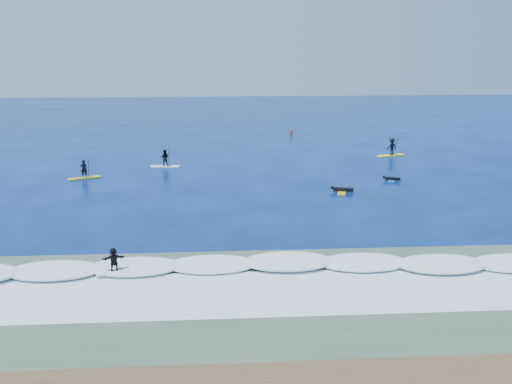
{
  "coord_description": "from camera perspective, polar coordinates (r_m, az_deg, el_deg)",
  "views": [
    {
      "loc": [
        -2.47,
        -37.61,
        11.64
      ],
      "look_at": [
        0.14,
        2.95,
        0.6
      ],
      "focal_mm": 40.0,
      "sensor_mm": 36.0,
      "label": 1
    }
  ],
  "objects": [
    {
      "name": "sup_paddler_left",
      "position": [
        50.66,
        -16.81,
        1.94
      ],
      "size": [
        2.72,
        1.68,
        1.88
      ],
      "rotation": [
        0.0,
        0.0,
        0.41
      ],
      "color": "gold",
      "rests_on": "ground"
    },
    {
      "name": "wave_surfer",
      "position": [
        29.68,
        -14.02,
        -6.76
      ],
      "size": [
        1.92,
        0.96,
        1.34
      ],
      "rotation": [
        0.0,
        0.0,
        0.26
      ],
      "color": "white",
      "rests_on": "breaking_wave"
    },
    {
      "name": "prone_paddler_far",
      "position": [
        49.17,
        13.41,
        1.24
      ],
      "size": [
        1.47,
        1.93,
        0.39
      ],
      "rotation": [
        0.0,
        0.0,
        1.27
      ],
      "color": "#1751B3",
      "rests_on": "ground"
    },
    {
      "name": "sup_paddler_right",
      "position": [
        59.49,
        13.41,
        4.32
      ],
      "size": [
        3.12,
        1.71,
        2.13
      ],
      "rotation": [
        0.0,
        0.0,
        0.33
      ],
      "color": "yellow",
      "rests_on": "ground"
    },
    {
      "name": "sup_paddler_center",
      "position": [
        53.54,
        -9.11,
        3.23
      ],
      "size": [
        2.75,
        0.94,
        1.89
      ],
      "rotation": [
        0.0,
        0.0,
        -0.1
      ],
      "color": "white",
      "rests_on": "ground"
    },
    {
      "name": "ground",
      "position": [
        39.44,
        0.07,
        -1.96
      ],
      "size": [
        160.0,
        160.0,
        0.0
      ],
      "primitive_type": "plane",
      "color": "#031548",
      "rests_on": "ground"
    },
    {
      "name": "shallow_water",
      "position": [
        26.43,
        2.1,
        -10.92
      ],
      "size": [
        90.0,
        13.0,
        0.01
      ],
      "primitive_type": "cube",
      "color": "#3A503E",
      "rests_on": "ground"
    },
    {
      "name": "marker_buoy",
      "position": [
        70.82,
        3.55,
        5.96
      ],
      "size": [
        0.29,
        0.29,
        0.69
      ],
      "rotation": [
        0.0,
        0.0,
        -0.39
      ],
      "color": "red",
      "rests_on": "ground"
    },
    {
      "name": "breaking_wave",
      "position": [
        30.06,
        1.33,
        -7.59
      ],
      "size": [
        40.0,
        6.0,
        0.3
      ],
      "primitive_type": "cube",
      "color": "white",
      "rests_on": "ground"
    },
    {
      "name": "whitewater",
      "position": [
        27.33,
        1.88,
        -10.01
      ],
      "size": [
        34.0,
        5.0,
        0.02
      ],
      "primitive_type": "cube",
      "color": "silver",
      "rests_on": "ground"
    },
    {
      "name": "prone_paddler_near",
      "position": [
        44.84,
        8.62,
        0.19
      ],
      "size": [
        1.77,
        2.32,
        0.47
      ],
      "rotation": [
        0.0,
        0.0,
        1.32
      ],
      "color": "gold",
      "rests_on": "ground"
    }
  ]
}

